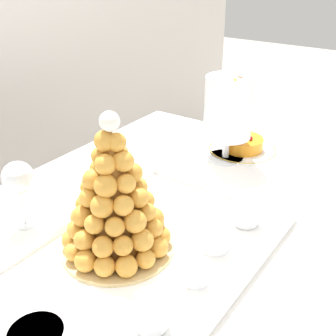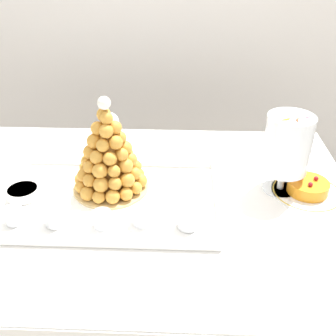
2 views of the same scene
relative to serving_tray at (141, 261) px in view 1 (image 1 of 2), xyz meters
The scene contains 10 objects.
buffet_table 0.16m from the serving_tray, 16.16° to the left, with size 1.31×0.96×0.78m.
serving_tray is the anchor object (origin of this frame).
croquembouche 0.13m from the serving_tray, 89.43° to the left, with size 0.23×0.23×0.30m.
dessert_cup_mid_left 0.17m from the serving_tray, 136.53° to the right, with size 0.06×0.06×0.06m.
dessert_cup_centre 0.13m from the serving_tray, 86.43° to the right, with size 0.05×0.05×0.05m.
dessert_cup_mid_right 0.16m from the serving_tray, 41.90° to the right, with size 0.06×0.06×0.05m.
dessert_cup_right 0.27m from the serving_tray, 25.49° to the right, with size 0.06×0.06×0.05m.
macaron_goblet 0.56m from the serving_tray, ahead, with size 0.14×0.14×0.26m.
fruit_tart_plate 0.61m from the serving_tray, ahead, with size 0.22×0.22×0.06m.
wine_glass 0.33m from the serving_tray, 97.26° to the left, with size 0.07×0.07×0.16m.
Camera 1 is at (-0.65, -0.47, 1.35)m, focal length 46.74 mm.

